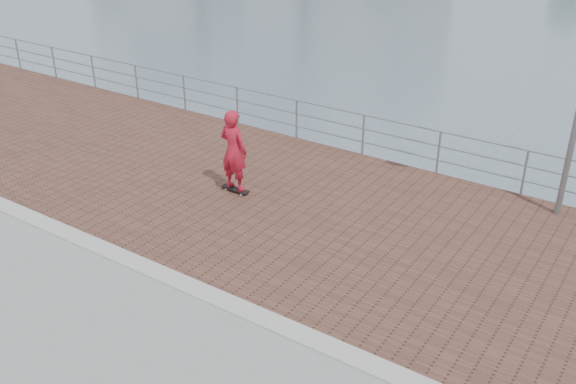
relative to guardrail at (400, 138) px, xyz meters
The scene contains 5 objects.
brick_lane 3.47m from the guardrail, 90.00° to the right, with size 40.00×6.80×0.02m, color brown.
curb 7.03m from the guardrail, 90.00° to the right, with size 40.00×0.40×0.06m, color #B7B5AD.
guardrail is the anchor object (origin of this frame).
skateboard 4.36m from the guardrail, 124.18° to the right, with size 0.71×0.20×0.08m.
skateboarder 4.33m from the guardrail, 124.18° to the right, with size 0.69×0.46×1.90m, color red.
Camera 1 is at (5.95, -6.85, 6.71)m, focal length 40.00 mm.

